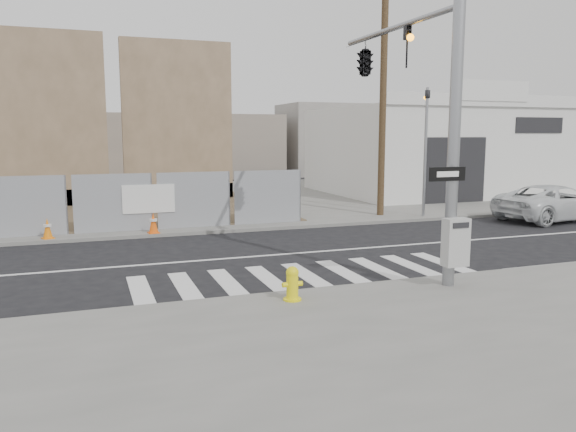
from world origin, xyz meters
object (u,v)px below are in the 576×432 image
object	(u,v)px
auto_shop	(432,150)
fire_hydrant	(292,284)
signal_pole	(391,83)
suv	(556,203)
traffic_cone_c	(47,229)
traffic_cone_d	(153,223)

from	to	relation	value
auto_shop	fire_hydrant	xyz separation A→B (m)	(-15.19, -17.68, -2.07)
signal_pole	suv	world-z (taller)	signal_pole
signal_pole	traffic_cone_c	size ratio (longest dim) A/B	10.54
traffic_cone_d	auto_shop	bearing A→B (deg)	27.30
fire_hydrant	suv	xyz separation A→B (m)	(14.01, 7.18, 0.25)
fire_hydrant	signal_pole	bearing A→B (deg)	35.86
suv	traffic_cone_c	size ratio (longest dim) A/B	7.81
signal_pole	fire_hydrant	size ratio (longest dim) A/B	9.98
traffic_cone_c	traffic_cone_d	size ratio (longest dim) A/B	0.95
auto_shop	suv	distance (m)	10.73
auto_shop	traffic_cone_c	size ratio (longest dim) A/B	18.06
suv	traffic_cone_c	distance (m)	19.20
fire_hydrant	suv	distance (m)	15.74
traffic_cone_d	traffic_cone_c	bearing A→B (deg)	177.73
signal_pole	fire_hydrant	distance (m)	6.27
fire_hydrant	suv	world-z (taller)	suv
fire_hydrant	suv	size ratio (longest dim) A/B	0.14
auto_shop	fire_hydrant	distance (m)	23.40
signal_pole	traffic_cone_c	distance (m)	11.70
traffic_cone_c	traffic_cone_d	distance (m)	3.34
traffic_cone_d	fire_hydrant	bearing A→B (deg)	-78.86
auto_shop	suv	world-z (taller)	auto_shop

